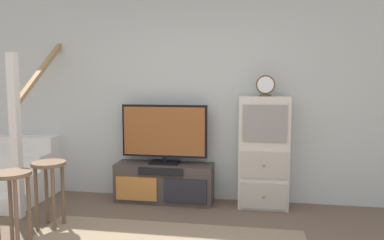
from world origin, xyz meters
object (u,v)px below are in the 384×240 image
(television, at_px, (164,133))
(desk_clock, at_px, (265,86))
(side_cabinet, at_px, (264,152))
(bar_stool_near, at_px, (12,191))
(bar_stool_far, at_px, (49,179))
(media_console, at_px, (164,183))

(television, height_order, desk_clock, desk_clock)
(side_cabinet, bearing_deg, desk_clock, -76.76)
(desk_clock, bearing_deg, side_cabinet, 103.24)
(bar_stool_near, bearing_deg, bar_stool_far, 80.00)
(bar_stool_near, bearing_deg, television, 54.98)
(desk_clock, distance_m, bar_stool_near, 2.84)
(side_cabinet, bearing_deg, bar_stool_far, -155.16)
(media_console, xyz_separation_m, television, (0.00, 0.02, 0.63))
(side_cabinet, distance_m, bar_stool_far, 2.39)
(television, height_order, bar_stool_near, television)
(bar_stool_far, bearing_deg, television, 46.68)
(desk_clock, bearing_deg, bar_stool_near, -147.09)
(television, height_order, bar_stool_far, television)
(bar_stool_far, bearing_deg, media_console, 46.00)
(bar_stool_near, relative_size, bar_stool_far, 1.01)
(desk_clock, relative_size, bar_stool_far, 0.36)
(media_console, relative_size, bar_stool_near, 1.74)
(desk_clock, distance_m, bar_stool_far, 2.56)
(media_console, distance_m, bar_stool_far, 1.41)
(side_cabinet, xyz_separation_m, bar_stool_near, (-2.25, -1.47, -0.14))
(television, relative_size, desk_clock, 4.36)
(bar_stool_far, bearing_deg, bar_stool_near, -100.00)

